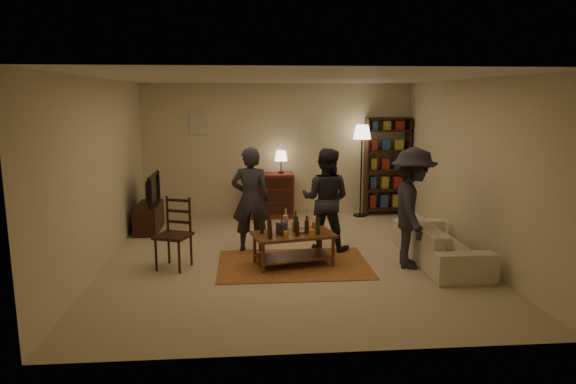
{
  "coord_description": "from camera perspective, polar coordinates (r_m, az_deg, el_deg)",
  "views": [
    {
      "loc": [
        -0.67,
        -7.54,
        2.44
      ],
      "look_at": [
        -0.03,
        0.1,
        1.01
      ],
      "focal_mm": 32.0,
      "sensor_mm": 36.0,
      "label": 1
    }
  ],
  "objects": [
    {
      "name": "dresser",
      "position": [
        10.45,
        -2.09,
        -0.24
      ],
      "size": [
        1.0,
        0.5,
        1.36
      ],
      "color": "maroon",
      "rests_on": "ground"
    },
    {
      "name": "floor",
      "position": [
        7.95,
        0.26,
        -7.27
      ],
      "size": [
        6.0,
        6.0,
        0.0
      ],
      "primitive_type": "plane",
      "color": "#C6B793",
      "rests_on": "ground"
    },
    {
      "name": "person_right",
      "position": [
        8.21,
        4.2,
        -0.82
      ],
      "size": [
        0.97,
        0.87,
        1.64
      ],
      "primitive_type": "imported",
      "rotation": [
        0.0,
        0.0,
        2.76
      ],
      "color": "#23232A",
      "rests_on": "ground"
    },
    {
      "name": "person_left",
      "position": [
        8.1,
        -4.17,
        -0.85
      ],
      "size": [
        0.66,
        0.47,
        1.67
      ],
      "primitive_type": "imported",
      "rotation": [
        0.0,
        0.0,
        3.02
      ],
      "color": "#292931",
      "rests_on": "ground"
    },
    {
      "name": "floor_lamp",
      "position": [
        10.49,
        8.23,
        5.9
      ],
      "size": [
        0.36,
        0.36,
        1.87
      ],
      "color": "black",
      "rests_on": "ground"
    },
    {
      "name": "rug",
      "position": [
        7.62,
        0.6,
        -8.03
      ],
      "size": [
        2.2,
        1.5,
        0.01
      ],
      "primitive_type": "cube",
      "color": "brown",
      "rests_on": "ground"
    },
    {
      "name": "tv_stand",
      "position": [
        9.72,
        -15.21,
        -1.98
      ],
      "size": [
        0.4,
        1.0,
        1.06
      ],
      "color": "black",
      "rests_on": "ground"
    },
    {
      "name": "coffee_table",
      "position": [
        7.5,
        0.54,
        -5.04
      ],
      "size": [
        1.27,
        0.86,
        0.82
      ],
      "rotation": [
        0.0,
        0.0,
        0.21
      ],
      "color": "brown",
      "rests_on": "ground"
    },
    {
      "name": "person_by_sofa",
      "position": [
        7.54,
        13.63,
        -1.75
      ],
      "size": [
        0.85,
        1.22,
        1.73
      ],
      "primitive_type": "imported",
      "rotation": [
        0.0,
        0.0,
        1.38
      ],
      "color": "#25252C",
      "rests_on": "ground"
    },
    {
      "name": "bookshelf",
      "position": [
        10.81,
        10.91,
        2.94
      ],
      "size": [
        0.9,
        0.34,
        2.02
      ],
      "color": "black",
      "rests_on": "ground"
    },
    {
      "name": "sofa",
      "position": [
        7.98,
        16.54,
        -5.37
      ],
      "size": [
        0.81,
        2.08,
        0.61
      ],
      "primitive_type": "imported",
      "rotation": [
        0.0,
        0.0,
        1.57
      ],
      "color": "beige",
      "rests_on": "ground"
    },
    {
      "name": "room_shell",
      "position": [
        10.53,
        -4.71,
        7.16
      ],
      "size": [
        6.0,
        6.0,
        6.0
      ],
      "color": "beige",
      "rests_on": "ground"
    },
    {
      "name": "dining_chair",
      "position": [
        7.55,
        -12.43,
        -4.17
      ],
      "size": [
        0.58,
        0.58,
        1.04
      ],
      "rotation": [
        0.0,
        0.0,
        -0.37
      ],
      "color": "black",
      "rests_on": "ground"
    }
  ]
}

